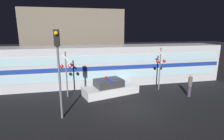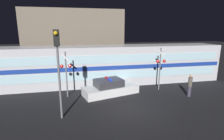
{
  "view_description": "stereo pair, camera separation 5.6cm",
  "coord_description": "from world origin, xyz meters",
  "px_view_note": "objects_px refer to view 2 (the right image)",
  "views": [
    {
      "loc": [
        -3.27,
        -10.48,
        5.19
      ],
      "look_at": [
        -0.11,
        4.47,
        1.66
      ],
      "focal_mm": 28.0,
      "sensor_mm": 36.0,
      "label": 1
    },
    {
      "loc": [
        -3.22,
        -10.5,
        5.19
      ],
      "look_at": [
        -0.11,
        4.47,
        1.66
      ],
      "focal_mm": 28.0,
      "sensor_mm": 36.0,
      "label": 2
    }
  ],
  "objects_px": {
    "police_car": "(110,88)",
    "crossing_signal_near": "(160,65)",
    "train": "(113,65)",
    "traffic_light_corner": "(58,58)",
    "pedestrian": "(190,85)"
  },
  "relations": [
    {
      "from": "pedestrian",
      "to": "crossing_signal_near",
      "type": "bearing_deg",
      "value": 129.54
    },
    {
      "from": "train",
      "to": "traffic_light_corner",
      "type": "distance_m",
      "value": 8.13
    },
    {
      "from": "crossing_signal_near",
      "to": "traffic_light_corner",
      "type": "xyz_separation_m",
      "value": [
        -8.06,
        -3.51,
        1.42
      ]
    },
    {
      "from": "police_car",
      "to": "crossing_signal_near",
      "type": "height_order",
      "value": "crossing_signal_near"
    },
    {
      "from": "police_car",
      "to": "train",
      "type": "bearing_deg",
      "value": 58.38
    },
    {
      "from": "pedestrian",
      "to": "train",
      "type": "bearing_deg",
      "value": 136.09
    },
    {
      "from": "police_car",
      "to": "pedestrian",
      "type": "relative_size",
      "value": 2.66
    },
    {
      "from": "train",
      "to": "traffic_light_corner",
      "type": "bearing_deg",
      "value": -125.1
    },
    {
      "from": "pedestrian",
      "to": "crossing_signal_near",
      "type": "relative_size",
      "value": 0.49
    },
    {
      "from": "traffic_light_corner",
      "to": "train",
      "type": "bearing_deg",
      "value": 54.9
    },
    {
      "from": "train",
      "to": "crossing_signal_near",
      "type": "distance_m",
      "value": 4.61
    },
    {
      "from": "crossing_signal_near",
      "to": "traffic_light_corner",
      "type": "bearing_deg",
      "value": -156.47
    },
    {
      "from": "train",
      "to": "traffic_light_corner",
      "type": "height_order",
      "value": "traffic_light_corner"
    },
    {
      "from": "police_car",
      "to": "crossing_signal_near",
      "type": "distance_m",
      "value": 4.77
    },
    {
      "from": "pedestrian",
      "to": "traffic_light_corner",
      "type": "height_order",
      "value": "traffic_light_corner"
    }
  ]
}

